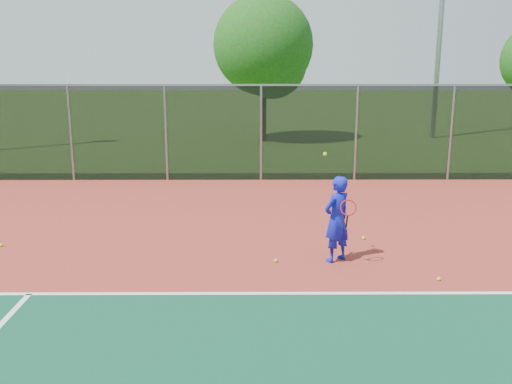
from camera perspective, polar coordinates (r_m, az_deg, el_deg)
The scene contains 8 objects.
court_apron at distance 9.38m, azimuth 20.45°, elevation -12.01°, with size 30.00×20.00×0.02m, color #9A3327.
fence_back at distance 18.33m, azimuth 9.98°, elevation 5.95°, with size 30.00×0.06×3.03m.
tennis_player at distance 11.03m, azimuth 8.09°, elevation -2.69°, with size 0.73×0.76×2.13m.
practice_ball_0 at distance 10.73m, azimuth 17.81°, elevation -8.27°, with size 0.07×0.07×0.07m, color #CEEE1B.
practice_ball_2 at distance 11.10m, azimuth 1.98°, elevation -6.86°, with size 0.07×0.07×0.07m, color #CEEE1B.
practice_ball_3 at distance 13.10m, azimuth -24.14°, elevation -4.86°, with size 0.07×0.07×0.07m, color #CEEE1B.
practice_ball_4 at distance 12.63m, azimuth 10.71°, elevation -4.54°, with size 0.07×0.07×0.07m, color #CEEE1B.
tree_back_left at distance 26.39m, azimuth 0.95°, elevation 14.05°, with size 4.51×4.51×6.63m.
Camera 1 is at (-3.24, -5.89, 3.92)m, focal length 40.00 mm.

